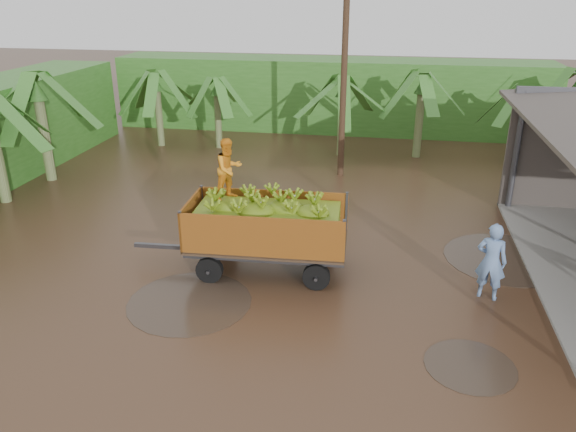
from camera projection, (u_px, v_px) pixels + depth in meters
name	position (u px, v px, depth m)	size (l,w,h in m)	color
ground	(337.00, 273.00, 14.88)	(100.00, 100.00, 0.00)	black
hedge_north	(330.00, 94.00, 29.07)	(22.00, 3.00, 3.60)	#2D661E
banana_trailer	(266.00, 226.00, 14.57)	(5.78, 2.19, 3.51)	#B36519
man_blue	(491.00, 261.00, 13.34)	(0.71, 0.47, 1.95)	#698ABF
utility_pole	(344.00, 71.00, 20.99)	(1.20, 0.24, 8.06)	#47301E
banana_plants	(215.00, 134.00, 20.93)	(23.85, 20.70, 4.34)	#2D661E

